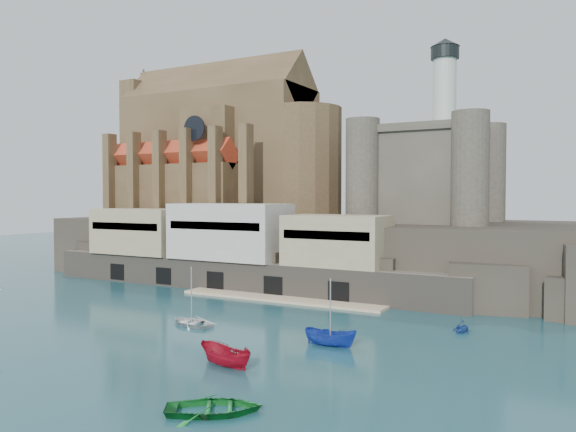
# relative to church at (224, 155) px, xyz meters

# --- Properties ---
(ground) EXTENTS (300.00, 300.00, 0.00)m
(ground) POSITION_rel_church_xyz_m (24.13, -41.85, -22.13)
(ground) COLOR #17424C
(ground) RESTS_ON ground
(promontory) EXTENTS (100.00, 36.00, 10.00)m
(promontory) POSITION_rel_church_xyz_m (23.94, -2.48, -17.20)
(promontory) COLOR black
(promontory) RESTS_ON ground
(quay) EXTENTS (70.00, 12.00, 13.05)m
(quay) POSITION_rel_church_xyz_m (13.94, -18.78, -16.06)
(quay) COLOR #6B6155
(quay) RESTS_ON ground
(church) EXTENTS (47.00, 25.93, 30.51)m
(church) POSITION_rel_church_xyz_m (0.00, 0.00, 0.00)
(church) COLOR #4E3B24
(church) RESTS_ON promontory
(castle_keep) EXTENTS (21.20, 21.20, 29.30)m
(castle_keep) POSITION_rel_church_xyz_m (40.21, -0.78, -3.81)
(castle_keep) COLOR #443F35
(castle_keep) RESTS_ON promontory
(boat_2) EXTENTS (2.10, 2.05, 5.28)m
(boat_2) POSITION_rel_church_xyz_m (41.87, -41.90, -22.13)
(boat_2) COLOR #1934A0
(boat_2) RESTS_ON ground
(boat_3) EXTENTS (3.57, 4.51, 6.34)m
(boat_3) POSITION_rel_church_xyz_m (42.10, -60.57, -22.13)
(boat_3) COLOR #167C2D
(boat_3) RESTS_ON ground
(boat_5) EXTENTS (2.44, 2.40, 5.47)m
(boat_5) POSITION_rel_church_xyz_m (36.77, -51.88, -22.13)
(boat_5) COLOR maroon
(boat_5) RESTS_ON ground
(boat_6) EXTENTS (2.00, 4.27, 5.76)m
(boat_6) POSITION_rel_church_xyz_m (24.87, -41.36, -22.13)
(boat_6) COLOR silver
(boat_6) RESTS_ON ground
(boat_7) EXTENTS (2.71, 1.84, 2.95)m
(boat_7) POSITION_rel_church_xyz_m (51.59, -30.26, -22.13)
(boat_7) COLOR #244B98
(boat_7) RESTS_ON ground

